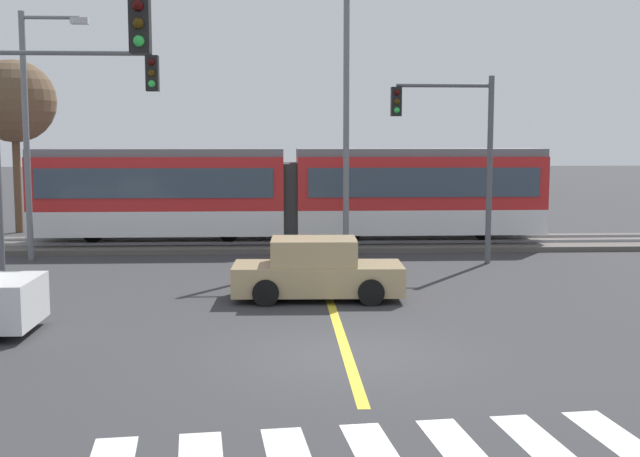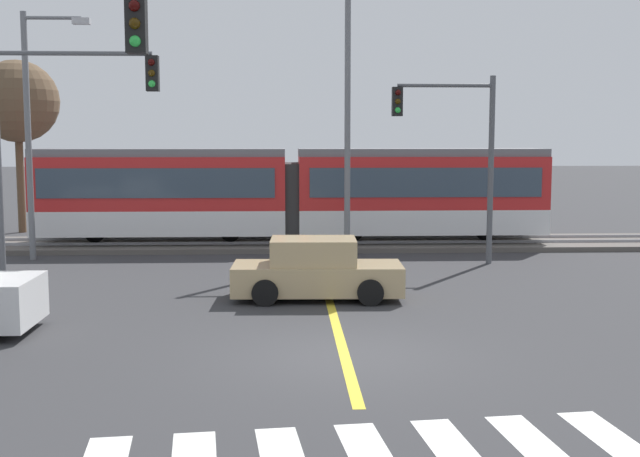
{
  "view_description": "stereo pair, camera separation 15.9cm",
  "coord_description": "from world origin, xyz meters",
  "px_view_note": "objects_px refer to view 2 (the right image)",
  "views": [
    {
      "loc": [
        -1.25,
        -14.34,
        3.99
      ],
      "look_at": [
        -0.15,
        6.8,
        1.6
      ],
      "focal_mm": 45.0,
      "sensor_mm": 36.0,
      "label": 1
    },
    {
      "loc": [
        -1.09,
        -14.35,
        3.99
      ],
      "look_at": [
        -0.15,
        6.8,
        1.6
      ],
      "focal_mm": 45.0,
      "sensor_mm": 36.0,
      "label": 2
    }
  ],
  "objects_px": {
    "traffic_light_mid_left": "(50,123)",
    "street_lamp_west": "(34,120)",
    "traffic_light_far_right": "(458,140)",
    "street_lamp_centre": "(353,101)",
    "bare_tree_far_west": "(17,102)",
    "sedan_crossing": "(317,271)",
    "light_rail_tram": "(292,191)"
  },
  "relations": [
    {
      "from": "traffic_light_mid_left",
      "to": "street_lamp_west",
      "type": "distance_m",
      "value": 5.96
    },
    {
      "from": "traffic_light_far_right",
      "to": "street_lamp_centre",
      "type": "bearing_deg",
      "value": 153.24
    },
    {
      "from": "bare_tree_far_west",
      "to": "traffic_light_mid_left",
      "type": "bearing_deg",
      "value": -68.98
    },
    {
      "from": "traffic_light_mid_left",
      "to": "sedan_crossing",
      "type": "bearing_deg",
      "value": -10.92
    },
    {
      "from": "street_lamp_west",
      "to": "street_lamp_centre",
      "type": "height_order",
      "value": "street_lamp_centre"
    },
    {
      "from": "sedan_crossing",
      "to": "street_lamp_west",
      "type": "xyz_separation_m",
      "value": [
        -8.89,
        6.89,
        3.88
      ]
    },
    {
      "from": "sedan_crossing",
      "to": "traffic_light_mid_left",
      "type": "height_order",
      "value": "traffic_light_mid_left"
    },
    {
      "from": "light_rail_tram",
      "to": "traffic_light_far_right",
      "type": "height_order",
      "value": "traffic_light_far_right"
    },
    {
      "from": "sedan_crossing",
      "to": "traffic_light_far_right",
      "type": "relative_size",
      "value": 0.72
    },
    {
      "from": "light_rail_tram",
      "to": "street_lamp_west",
      "type": "distance_m",
      "value": 9.21
    },
    {
      "from": "street_lamp_centre",
      "to": "light_rail_tram",
      "type": "bearing_deg",
      "value": 126.12
    },
    {
      "from": "sedan_crossing",
      "to": "street_lamp_west",
      "type": "relative_size",
      "value": 0.53
    },
    {
      "from": "sedan_crossing",
      "to": "bare_tree_far_west",
      "type": "distance_m",
      "value": 19.6
    },
    {
      "from": "street_lamp_centre",
      "to": "bare_tree_far_west",
      "type": "distance_m",
      "value": 15.55
    },
    {
      "from": "light_rail_tram",
      "to": "traffic_light_far_right",
      "type": "relative_size",
      "value": 3.12
    },
    {
      "from": "traffic_light_far_right",
      "to": "street_lamp_west",
      "type": "relative_size",
      "value": 0.74
    },
    {
      "from": "traffic_light_mid_left",
      "to": "street_lamp_west",
      "type": "relative_size",
      "value": 0.84
    },
    {
      "from": "traffic_light_mid_left",
      "to": "street_lamp_west",
      "type": "xyz_separation_m",
      "value": [
        -2.09,
        5.58,
        0.2
      ]
    },
    {
      "from": "traffic_light_far_right",
      "to": "street_lamp_west",
      "type": "distance_m",
      "value": 13.64
    },
    {
      "from": "street_lamp_west",
      "to": "traffic_light_far_right",
      "type": "bearing_deg",
      "value": -6.22
    },
    {
      "from": "light_rail_tram",
      "to": "sedan_crossing",
      "type": "xyz_separation_m",
      "value": [
        0.52,
        -9.77,
        -1.35
      ]
    },
    {
      "from": "light_rail_tram",
      "to": "sedan_crossing",
      "type": "height_order",
      "value": "light_rail_tram"
    },
    {
      "from": "traffic_light_far_right",
      "to": "sedan_crossing",
      "type": "bearing_deg",
      "value": -130.7
    },
    {
      "from": "street_lamp_centre",
      "to": "traffic_light_far_right",
      "type": "bearing_deg",
      "value": -26.76
    },
    {
      "from": "bare_tree_far_west",
      "to": "street_lamp_centre",
      "type": "bearing_deg",
      "value": -29.94
    },
    {
      "from": "street_lamp_centre",
      "to": "sedan_crossing",
      "type": "bearing_deg",
      "value": -102.1
    },
    {
      "from": "bare_tree_far_west",
      "to": "traffic_light_far_right",
      "type": "bearing_deg",
      "value": -29.35
    },
    {
      "from": "street_lamp_west",
      "to": "light_rail_tram",
      "type": "bearing_deg",
      "value": 19.02
    },
    {
      "from": "light_rail_tram",
      "to": "street_lamp_west",
      "type": "xyz_separation_m",
      "value": [
        -8.37,
        -2.89,
        2.53
      ]
    },
    {
      "from": "traffic_light_far_right",
      "to": "bare_tree_far_west",
      "type": "relative_size",
      "value": 0.82
    },
    {
      "from": "traffic_light_mid_left",
      "to": "street_lamp_west",
      "type": "height_order",
      "value": "street_lamp_west"
    },
    {
      "from": "traffic_light_mid_left",
      "to": "street_lamp_centre",
      "type": "xyz_separation_m",
      "value": [
        8.3,
        5.69,
        0.83
      ]
    }
  ]
}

